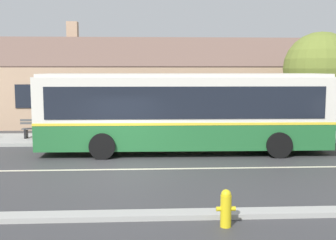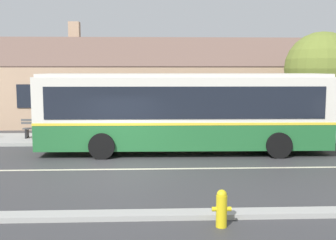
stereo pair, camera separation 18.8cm
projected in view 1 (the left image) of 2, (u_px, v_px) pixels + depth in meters
ground_plane at (120, 169)px, 14.34m from camera, size 300.00×300.00×0.00m
sidewalk_far at (127, 139)px, 20.28m from camera, size 60.00×3.00×0.15m
curb_near at (107, 216)px, 9.63m from camera, size 60.00×0.50×0.12m
lane_divider_stripe at (120, 169)px, 14.34m from camera, size 60.00×0.16×0.01m
community_building at (176, 92)px, 27.71m from camera, size 25.36×8.21×6.50m
transit_bus at (184, 110)px, 17.15m from camera, size 11.71×2.91×3.22m
bench_by_building at (40, 129)px, 19.89m from camera, size 1.70×0.51×0.94m
bench_down_street at (141, 130)px, 19.54m from camera, size 1.77×0.51×0.94m
street_tree_primary at (323, 72)px, 21.33m from camera, size 3.71×3.70×5.28m
fire_hydrant at (226, 208)px, 9.08m from camera, size 0.42×0.24×0.83m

